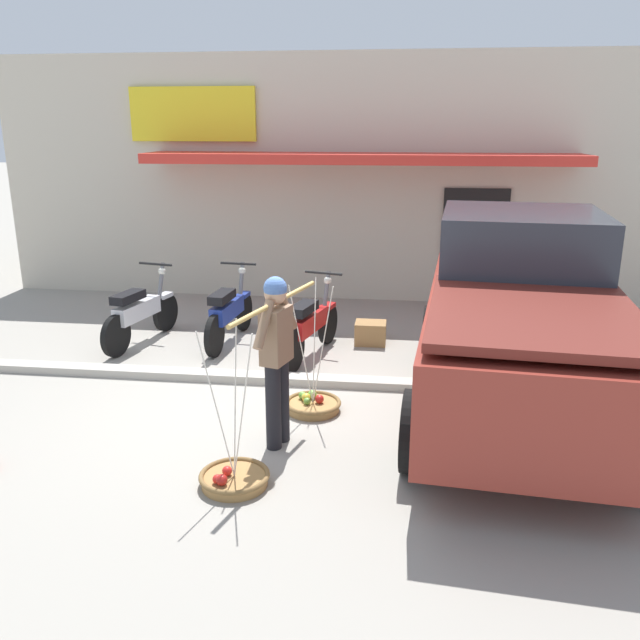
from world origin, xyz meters
TOP-DOWN VIEW (x-y plane):
  - ground_plane at (0.00, 0.00)m, footprint 90.00×90.00m
  - sidewalk_curb at (0.00, 0.70)m, footprint 20.00×0.24m
  - fruit_vendor at (0.34, -0.87)m, footprint 0.51×1.64m
  - fruit_basket_left_side at (0.57, -0.05)m, footprint 0.62×0.62m
  - fruit_basket_right_side at (0.10, -1.69)m, footprint 0.62×0.62m
  - motorcycle_nearest_shop at (-2.19, 1.94)m, footprint 0.59×1.80m
  - motorcycle_second_in_row at (-0.94, 2.12)m, footprint 0.54×1.82m
  - motorcycle_third_in_row at (0.31, 1.65)m, footprint 0.64×1.78m
  - parked_truck at (2.77, 0.29)m, footprint 2.48×4.85m
  - storefront_building at (0.77, 7.30)m, footprint 13.00×6.00m
  - wooden_crate at (1.08, 2.33)m, footprint 0.44×0.36m

SIDE VIEW (x-z plane):
  - ground_plane at x=0.00m, z-range 0.00..0.00m
  - sidewalk_curb at x=0.00m, z-range 0.00..0.10m
  - fruit_basket_right_side at x=0.10m, z-range -0.65..0.80m
  - fruit_basket_left_side at x=0.57m, z-range -0.65..0.80m
  - wooden_crate at x=1.08m, z-range 0.00..0.32m
  - motorcycle_nearest_shop at x=-2.19m, z-range -0.09..1.00m
  - motorcycle_second_in_row at x=-0.94m, z-range -0.09..1.00m
  - motorcycle_third_in_row at x=0.31m, z-range -0.09..1.00m
  - fruit_vendor at x=0.34m, z-range 0.13..1.83m
  - parked_truck at x=2.77m, z-range -0.02..2.08m
  - storefront_building at x=0.77m, z-range 0.00..4.20m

